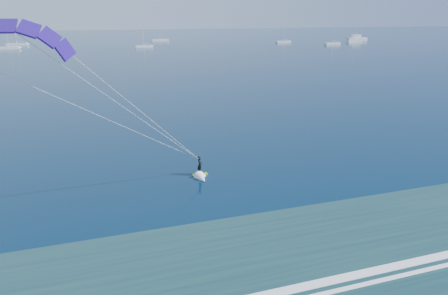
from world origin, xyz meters
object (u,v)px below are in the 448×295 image
(sailboat_4, at_px, (160,40))
(sailboat_5, at_px, (283,42))
(motor_yacht, at_px, (356,38))
(sailboat_3, at_px, (144,46))
(sailboat_6, at_px, (332,44))
(sailboat_7, at_px, (354,42))
(sailboat_1, at_px, (9,48))
(sailboat_2, at_px, (17,44))
(kitesurfer_rig, at_px, (123,107))

(sailboat_4, relative_size, sailboat_5, 1.10)
(motor_yacht, distance_m, sailboat_3, 133.28)
(sailboat_6, xyz_separation_m, sailboat_7, (19.39, 8.31, 0.02))
(sailboat_1, distance_m, sailboat_5, 141.78)
(sailboat_2, height_order, sailboat_6, sailboat_2)
(sailboat_2, relative_size, sailboat_4, 1.07)
(kitesurfer_rig, height_order, sailboat_4, kitesurfer_rig)
(motor_yacht, distance_m, sailboat_2, 194.79)
(kitesurfer_rig, bearing_deg, sailboat_4, 80.03)
(sailboat_2, height_order, sailboat_3, sailboat_2)
(sailboat_7, bearing_deg, sailboat_5, 159.96)
(kitesurfer_rig, relative_size, sailboat_1, 1.58)
(sailboat_6, height_order, sailboat_7, sailboat_7)
(motor_yacht, height_order, sailboat_5, sailboat_5)
(sailboat_1, height_order, sailboat_3, sailboat_1)
(sailboat_2, xyz_separation_m, sailboat_6, (160.13, -46.11, -0.02))
(sailboat_1, bearing_deg, sailboat_6, -7.57)
(motor_yacht, xyz_separation_m, sailboat_3, (-132.46, -14.68, -0.76))
(sailboat_2, relative_size, sailboat_7, 1.09)
(sailboat_5, bearing_deg, sailboat_2, 170.37)
(motor_yacht, xyz_separation_m, sailboat_6, (-33.64, -26.20, -0.76))
(kitesurfer_rig, height_order, sailboat_7, kitesurfer_rig)
(sailboat_4, height_order, sailboat_7, sailboat_4)
(sailboat_4, relative_size, sailboat_6, 1.13)
(kitesurfer_rig, height_order, sailboat_3, kitesurfer_rig)
(sailboat_3, height_order, sailboat_4, sailboat_4)
(sailboat_5, distance_m, sailboat_7, 40.06)
(sailboat_4, xyz_separation_m, sailboat_5, (64.94, -35.76, -0.01))
(sailboat_1, distance_m, sailboat_3, 61.97)
(sailboat_3, bearing_deg, sailboat_7, -1.56)
(sailboat_2, xyz_separation_m, sailboat_7, (179.52, -37.80, 0.00))
(kitesurfer_rig, xyz_separation_m, motor_yacht, (154.95, 185.25, -6.93))
(sailboat_6, bearing_deg, sailboat_5, 129.62)
(sailboat_5, relative_size, sailboat_7, 0.93)
(kitesurfer_rig, bearing_deg, sailboat_3, 82.49)
(sailboat_6, bearing_deg, motor_yacht, 37.91)
(kitesurfer_rig, xyz_separation_m, sailboat_2, (-38.82, 205.16, -7.68))
(sailboat_2, distance_m, sailboat_7, 183.46)
(kitesurfer_rig, relative_size, sailboat_3, 1.84)
(sailboat_2, xyz_separation_m, sailboat_3, (61.31, -34.59, -0.02))
(sailboat_3, distance_m, sailboat_5, 81.26)
(sailboat_1, relative_size, sailboat_2, 0.92)
(sailboat_2, bearing_deg, sailboat_1, -89.74)
(sailboat_5, bearing_deg, sailboat_6, -50.38)
(sailboat_7, bearing_deg, sailboat_6, -156.80)
(motor_yacht, bearing_deg, sailboat_6, -142.09)
(sailboat_5, bearing_deg, sailboat_1, -179.68)
(sailboat_6, bearing_deg, sailboat_1, 172.43)
(sailboat_2, distance_m, sailboat_6, 166.64)
(motor_yacht, relative_size, sailboat_2, 0.94)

